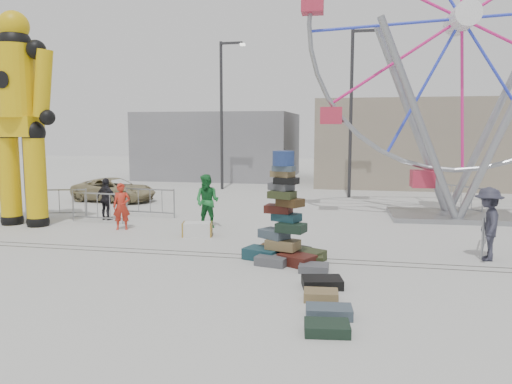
% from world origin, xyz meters
% --- Properties ---
extents(ground, '(90.00, 90.00, 0.00)m').
position_xyz_m(ground, '(0.00, 0.00, 0.00)').
color(ground, '#9E9E99').
rests_on(ground, ground).
extents(track_line_near, '(40.00, 0.04, 0.01)m').
position_xyz_m(track_line_near, '(0.00, 0.60, 0.00)').
color(track_line_near, '#47443F').
rests_on(track_line_near, ground).
extents(track_line_far, '(40.00, 0.04, 0.01)m').
position_xyz_m(track_line_far, '(0.00, 1.00, 0.00)').
color(track_line_far, '#47443F').
rests_on(track_line_far, ground).
extents(building_right, '(12.00, 8.00, 5.00)m').
position_xyz_m(building_right, '(7.00, 20.00, 2.50)').
color(building_right, gray).
rests_on(building_right, ground).
extents(building_left, '(10.00, 8.00, 4.40)m').
position_xyz_m(building_left, '(-6.00, 22.00, 2.20)').
color(building_left, gray).
rests_on(building_left, ground).
extents(lamp_post_right, '(1.41, 0.25, 8.00)m').
position_xyz_m(lamp_post_right, '(3.09, 13.00, 4.48)').
color(lamp_post_right, '#2D2D30').
rests_on(lamp_post_right, ground).
extents(lamp_post_left, '(1.41, 0.25, 8.00)m').
position_xyz_m(lamp_post_left, '(-3.91, 15.00, 4.48)').
color(lamp_post_left, '#2D2D30').
rests_on(lamp_post_left, ground).
extents(suitcase_tower, '(2.18, 1.80, 2.79)m').
position_xyz_m(suitcase_tower, '(1.60, 0.66, 0.78)').
color(suitcase_tower, '#163A44').
rests_on(suitcase_tower, ground).
extents(crash_test_dummy, '(2.97, 1.30, 7.45)m').
position_xyz_m(crash_test_dummy, '(-7.92, 3.49, 3.93)').
color(crash_test_dummy, black).
rests_on(crash_test_dummy, ground).
extents(ferris_wheel, '(11.04, 2.92, 12.81)m').
position_xyz_m(ferris_wheel, '(6.90, 7.88, 6.31)').
color(ferris_wheel, gray).
rests_on(ferris_wheel, ground).
extents(steamer_trunk, '(1.00, 0.71, 0.43)m').
position_xyz_m(steamer_trunk, '(-1.47, 2.98, 0.21)').
color(steamer_trunk, silver).
rests_on(steamer_trunk, ground).
extents(row_case_0, '(0.82, 0.59, 0.21)m').
position_xyz_m(row_case_0, '(2.23, 0.44, 0.11)').
color(row_case_0, '#2E361B').
rests_on(row_case_0, ground).
extents(row_case_1, '(0.69, 0.53, 0.18)m').
position_xyz_m(row_case_1, '(2.45, -0.23, 0.09)').
color(row_case_1, '#4F5056').
rests_on(row_case_1, ground).
extents(row_case_2, '(0.94, 0.77, 0.20)m').
position_xyz_m(row_case_2, '(2.72, -1.35, 0.10)').
color(row_case_2, black).
rests_on(row_case_2, ground).
extents(row_case_3, '(0.70, 0.53, 0.19)m').
position_xyz_m(row_case_3, '(2.76, -2.17, 0.10)').
color(row_case_3, olive).
rests_on(row_case_3, ground).
extents(row_case_4, '(0.87, 0.57, 0.20)m').
position_xyz_m(row_case_4, '(2.96, -3.03, 0.10)').
color(row_case_4, '#3F4E5A').
rests_on(row_case_4, ground).
extents(row_case_5, '(0.80, 0.61, 0.19)m').
position_xyz_m(row_case_5, '(2.98, -3.77, 0.09)').
color(row_case_5, black).
rests_on(row_case_5, ground).
extents(barricade_dummy_a, '(1.95, 0.65, 1.10)m').
position_xyz_m(barricade_dummy_a, '(-7.63, 5.11, 0.55)').
color(barricade_dummy_a, gray).
rests_on(barricade_dummy_a, ground).
extents(barricade_dummy_b, '(2.00, 0.22, 1.10)m').
position_xyz_m(barricade_dummy_b, '(-5.68, 4.43, 0.55)').
color(barricade_dummy_b, gray).
rests_on(barricade_dummy_b, ground).
extents(barricade_dummy_c, '(2.00, 0.27, 1.10)m').
position_xyz_m(barricade_dummy_c, '(-4.31, 5.91, 0.55)').
color(barricade_dummy_c, gray).
rests_on(barricade_dummy_c, ground).
extents(barricade_wheel_front, '(0.63, 1.95, 1.10)m').
position_xyz_m(barricade_wheel_front, '(6.82, 2.66, 0.55)').
color(barricade_wheel_front, gray).
rests_on(barricade_wheel_front, ground).
extents(barricade_wheel_back, '(1.35, 1.60, 1.10)m').
position_xyz_m(barricade_wheel_back, '(7.49, 9.42, 0.55)').
color(barricade_wheel_back, gray).
rests_on(barricade_wheel_back, ground).
extents(pedestrian_red, '(0.66, 0.54, 1.55)m').
position_xyz_m(pedestrian_red, '(-4.25, 3.46, 0.78)').
color(pedestrian_red, red).
rests_on(pedestrian_red, ground).
extents(pedestrian_green, '(0.99, 0.84, 1.81)m').
position_xyz_m(pedestrian_green, '(-1.56, 4.35, 0.91)').
color(pedestrian_green, '#1B6E2F').
rests_on(pedestrian_green, ground).
extents(pedestrian_black, '(0.97, 0.61, 1.54)m').
position_xyz_m(pedestrian_black, '(-5.63, 5.00, 0.77)').
color(pedestrian_black, black).
rests_on(pedestrian_black, ground).
extents(pedestrian_grey, '(0.84, 1.28, 1.87)m').
position_xyz_m(pedestrian_grey, '(6.67, 1.72, 0.94)').
color(pedestrian_grey, '#282835').
rests_on(pedestrian_grey, ground).
extents(parked_suv, '(4.11, 2.33, 1.08)m').
position_xyz_m(parked_suv, '(-7.62, 9.44, 0.54)').
color(parked_suv, '#94875F').
rests_on(parked_suv, ground).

